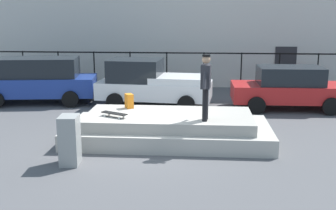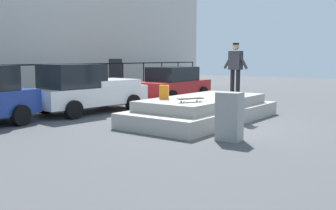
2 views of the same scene
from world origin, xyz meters
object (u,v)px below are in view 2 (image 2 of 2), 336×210
at_px(skateboarder, 235,65).
at_px(car_red_sedan_far, 173,83).
at_px(utility_box, 229,117).
at_px(car_white_pickup_mid, 86,89).
at_px(skateboard, 191,99).
at_px(backpack, 164,92).

distance_m(skateboarder, car_red_sedan_far, 5.95).
bearing_deg(utility_box, car_white_pickup_mid, 74.73).
height_order(car_white_pickup_mid, utility_box, car_white_pickup_mid).
relative_size(car_white_pickup_mid, car_red_sedan_far, 1.05).
bearing_deg(car_red_sedan_far, skateboard, -140.16).
relative_size(car_red_sedan_far, utility_box, 3.54).
bearing_deg(skateboarder, car_white_pickup_mid, 112.15).
xyz_separation_m(skateboard, backpack, (0.23, 1.14, 0.12)).
height_order(skateboard, backpack, backpack).
distance_m(skateboard, utility_box, 1.84).
distance_m(skateboarder, skateboard, 2.68).
xyz_separation_m(car_white_pickup_mid, utility_box, (-1.21, -6.58, -0.30)).
relative_size(skateboard, car_red_sedan_far, 0.19).
xyz_separation_m(backpack, utility_box, (-0.99, -2.79, -0.39)).
distance_m(skateboarder, utility_box, 3.80).
bearing_deg(skateboard, skateboarder, -3.18).
bearing_deg(utility_box, car_red_sedan_far, 39.86).
bearing_deg(car_white_pickup_mid, skateboarder, -67.85).
distance_m(backpack, car_white_pickup_mid, 3.80).
bearing_deg(skateboard, car_red_sedan_far, 39.84).
bearing_deg(car_red_sedan_far, backpack, -146.48).
distance_m(skateboard, backpack, 1.17).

